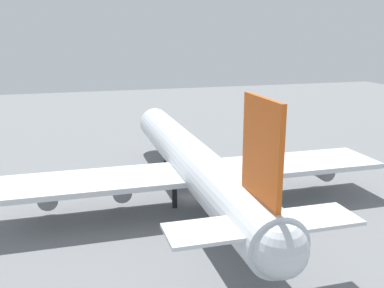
# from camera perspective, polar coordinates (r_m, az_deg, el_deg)

# --- Properties ---
(ground_plane) EXTENTS (239.89, 239.89, 0.00)m
(ground_plane) POSITION_cam_1_polar(r_m,az_deg,el_deg) (64.72, -0.00, -7.01)
(ground_plane) COLOR slate
(cargo_airplane) EXTENTS (59.97, 53.53, 18.15)m
(cargo_airplane) POSITION_cam_1_polar(r_m,az_deg,el_deg) (62.61, 0.07, -2.34)
(cargo_airplane) COLOR silver
(cargo_airplane) RESTS_ON ground_plane
(safety_cone_nose) EXTENTS (0.46, 0.46, 0.65)m
(safety_cone_nose) POSITION_cam_1_polar(r_m,az_deg,el_deg) (89.72, -4.26, -0.62)
(safety_cone_nose) COLOR orange
(safety_cone_nose) RESTS_ON ground_plane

